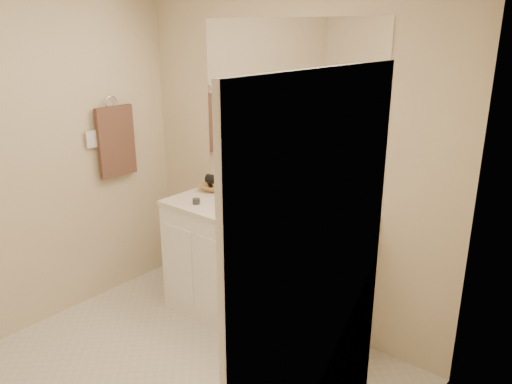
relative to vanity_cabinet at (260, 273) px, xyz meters
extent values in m
cube|color=beige|center=(0.00, 0.28, 0.77)|extent=(2.60, 0.02, 2.40)
cube|color=beige|center=(-1.30, -1.02, 0.77)|extent=(0.02, 2.60, 2.40)
cube|color=beige|center=(1.30, -1.02, 0.77)|extent=(0.02, 2.60, 2.40)
cube|color=white|center=(0.00, 0.00, 0.00)|extent=(1.50, 0.55, 0.85)
cube|color=silver|center=(0.00, 0.00, 0.44)|extent=(1.52, 0.57, 0.03)
cube|color=silver|center=(0.00, 0.26, 0.50)|extent=(1.52, 0.03, 0.08)
cylinder|color=#BDB1A5|center=(0.00, -0.02, 0.44)|extent=(0.37, 0.37, 0.02)
cylinder|color=silver|center=(0.00, 0.16, 0.51)|extent=(0.02, 0.02, 0.11)
cube|color=white|center=(0.00, 0.27, 1.14)|extent=(1.48, 0.01, 1.20)
cylinder|color=navy|center=(-0.18, 0.14, 0.51)|extent=(0.11, 0.11, 0.11)
cylinder|color=beige|center=(0.14, 0.15, 0.50)|extent=(0.08, 0.08, 0.10)
cylinder|color=#E63C7F|center=(0.15, 0.15, 0.60)|extent=(0.02, 0.04, 0.19)
cylinder|color=#0EB1A1|center=(0.31, 0.05, 0.55)|extent=(0.10, 0.10, 0.18)
cylinder|color=silver|center=(0.58, 0.11, 0.53)|extent=(0.07, 0.07, 0.15)
cube|color=silver|center=(0.39, -0.08, 0.46)|extent=(0.12, 0.11, 0.01)
cube|color=#6EC931|center=(0.39, -0.08, 0.48)|extent=(0.08, 0.07, 0.03)
cube|color=orange|center=(0.11, -0.16, 0.46)|extent=(0.11, 0.04, 0.00)
cylinder|color=#33343A|center=(-0.49, -0.14, 0.47)|extent=(0.06, 0.06, 0.04)
imported|color=white|center=(-0.21, 0.18, 0.56)|extent=(0.11, 0.11, 0.21)
imported|color=beige|center=(-0.33, 0.19, 0.54)|extent=(0.10, 0.10, 0.18)
imported|color=#E4CB58|center=(-0.44, 0.22, 0.53)|extent=(0.13, 0.13, 0.15)
imported|color=#B08147|center=(-0.62, 0.17, 0.48)|extent=(0.27, 0.27, 0.05)
cylinder|color=black|center=(-0.60, 0.17, 0.54)|extent=(0.15, 0.09, 0.07)
torus|color=silver|center=(-1.27, -0.25, 1.12)|extent=(0.01, 0.11, 0.11)
cube|color=#35221C|center=(-1.25, -0.25, 0.82)|extent=(0.04, 0.32, 0.55)
cube|color=white|center=(-1.27, -0.45, 0.88)|extent=(0.01, 0.08, 0.13)
cube|color=white|center=(1.29, -1.32, 0.57)|extent=(0.02, 0.82, 2.00)
camera|label=1|loc=(2.02, -2.49, 1.68)|focal=35.00mm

